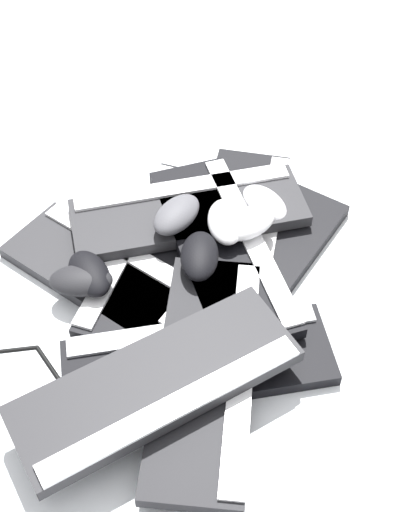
% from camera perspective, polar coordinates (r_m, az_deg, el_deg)
% --- Properties ---
extents(ground_plane, '(3.20, 3.20, 0.00)m').
position_cam_1_polar(ground_plane, '(1.27, 1.96, -3.26)').
color(ground_plane, silver).
extents(keyboard_0, '(0.33, 0.46, 0.03)m').
position_cam_1_polar(keyboard_0, '(1.29, -7.05, -1.93)').
color(keyboard_0, '#232326').
rests_on(keyboard_0, ground).
extents(keyboard_1, '(0.46, 0.28, 0.03)m').
position_cam_1_polar(keyboard_1, '(1.18, -0.58, -8.40)').
color(keyboard_1, black).
rests_on(keyboard_1, ground).
extents(keyboard_2, '(0.46, 0.34, 0.03)m').
position_cam_1_polar(keyboard_2, '(1.30, 4.22, -0.77)').
color(keyboard_2, black).
rests_on(keyboard_2, ground).
extents(keyboard_3, '(0.39, 0.44, 0.03)m').
position_cam_1_polar(keyboard_3, '(1.35, 2.74, 1.85)').
color(keyboard_3, black).
rests_on(keyboard_3, ground).
extents(keyboard_4, '(0.42, 0.41, 0.03)m').
position_cam_1_polar(keyboard_4, '(1.32, -3.94, 0.39)').
color(keyboard_4, black).
rests_on(keyboard_4, ground).
extents(keyboard_5, '(0.23, 0.46, 0.03)m').
position_cam_1_polar(keyboard_5, '(1.29, 1.40, 0.70)').
color(keyboard_5, black).
rests_on(keyboard_5, keyboard_2).
extents(keyboard_6, '(0.37, 0.45, 0.03)m').
position_cam_1_polar(keyboard_6, '(1.13, 0.18, -9.21)').
color(keyboard_6, black).
rests_on(keyboard_6, keyboard_1).
extents(keyboard_7, '(0.45, 0.17, 0.03)m').
position_cam_1_polar(keyboard_7, '(1.09, -3.87, -10.21)').
color(keyboard_7, '#232326').
rests_on(keyboard_7, keyboard_6).
extents(keyboard_8, '(0.46, 0.26, 0.03)m').
position_cam_1_polar(keyboard_8, '(1.35, -1.33, 3.60)').
color(keyboard_8, '#232326').
rests_on(keyboard_8, keyboard_4).
extents(mouse_0, '(0.08, 0.12, 0.04)m').
position_cam_1_polar(mouse_0, '(1.36, 4.78, 4.19)').
color(mouse_0, '#B7B7BC').
rests_on(mouse_0, keyboard_3).
extents(mouse_1, '(0.12, 0.13, 0.04)m').
position_cam_1_polar(mouse_1, '(1.14, -8.58, -12.27)').
color(mouse_1, black).
rests_on(mouse_1, ground).
extents(mouse_2, '(0.13, 0.11, 0.04)m').
position_cam_1_polar(mouse_2, '(1.29, -2.28, 3.34)').
color(mouse_2, '#4C4C51').
rests_on(mouse_2, keyboard_8).
extents(mouse_3, '(0.13, 0.11, 0.04)m').
position_cam_1_polar(mouse_3, '(1.25, -9.89, -1.94)').
color(mouse_3, black).
rests_on(mouse_3, keyboard_0).
extents(mouse_4, '(0.12, 0.08, 0.04)m').
position_cam_1_polar(mouse_4, '(1.28, 3.52, 2.68)').
color(mouse_4, silver).
rests_on(mouse_4, keyboard_5).
extents(mouse_5, '(0.07, 0.11, 0.04)m').
position_cam_1_polar(mouse_5, '(1.26, -9.23, -1.40)').
color(mouse_5, black).
rests_on(mouse_5, keyboard_0).
extents(mouse_6, '(0.11, 0.13, 0.04)m').
position_cam_1_polar(mouse_6, '(1.28, 1.69, 2.77)').
color(mouse_6, silver).
rests_on(mouse_6, keyboard_5).
extents(mouse_7, '(0.11, 0.13, 0.04)m').
position_cam_1_polar(mouse_7, '(1.23, -0.44, 0.01)').
color(mouse_7, black).
rests_on(mouse_7, keyboard_5).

